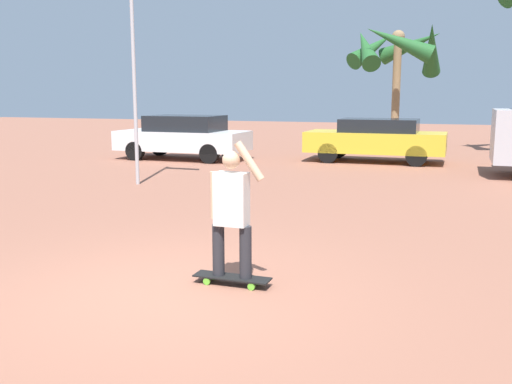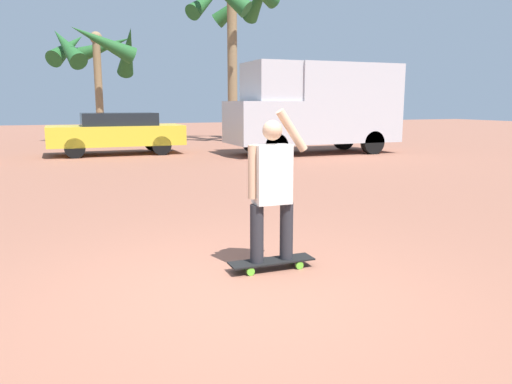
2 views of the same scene
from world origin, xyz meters
TOP-DOWN VIEW (x-y plane):
  - ground_plane at (0.00, 0.00)m, footprint 80.00×80.00m
  - skateboard at (0.56, 0.48)m, footprint 0.91×0.24m
  - person_skateboarder at (0.56, 0.48)m, footprint 0.65×0.22m
  - parked_car_yellow at (0.39, 13.49)m, footprint 4.45×1.83m
  - parked_car_white at (-5.91, 12.09)m, footprint 4.42×1.90m
  - palm_tree_center_background at (0.24, 19.67)m, footprint 4.07×4.00m
  - flagpole at (-4.36, 6.72)m, footprint 1.18×0.12m

SIDE VIEW (x-z plane):
  - ground_plane at x=0.00m, z-range 0.00..0.00m
  - skateboard at x=0.56m, z-range 0.03..0.13m
  - parked_car_yellow at x=0.39m, z-range 0.06..1.47m
  - parked_car_white at x=-5.91m, z-range 0.04..1.53m
  - person_skateboarder at x=0.56m, z-range 0.13..1.70m
  - flagpole at x=-4.36m, z-range 0.51..6.80m
  - palm_tree_center_background at x=0.24m, z-range 1.48..6.69m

